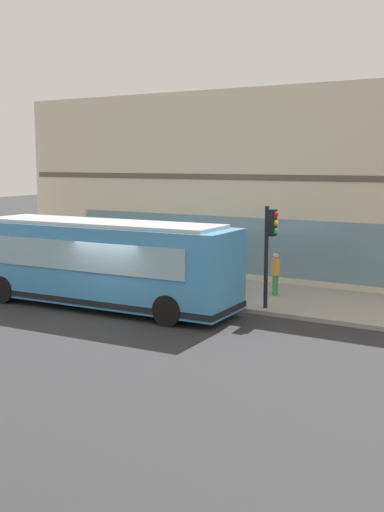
% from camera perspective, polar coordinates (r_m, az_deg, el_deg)
% --- Properties ---
extents(ground, '(120.00, 120.00, 0.00)m').
position_cam_1_polar(ground, '(21.55, -6.89, -5.34)').
color(ground, '#2D2D30').
extents(sidewalk_curb, '(4.93, 40.00, 0.15)m').
position_cam_1_polar(sidewalk_curb, '(25.60, 0.11, -2.90)').
color(sidewalk_curb, '#9E9991').
rests_on(sidewalk_curb, ground).
extents(building_corner, '(7.60, 21.80, 8.15)m').
position_cam_1_polar(building_corner, '(30.63, 6.18, 6.44)').
color(building_corner, beige).
rests_on(building_corner, ground).
extents(city_bus_nearside, '(3.00, 10.15, 3.07)m').
position_cam_1_polar(city_bus_nearside, '(22.58, -8.17, -0.71)').
color(city_bus_nearside, '#3F8CC6').
rests_on(city_bus_nearside, ground).
extents(traffic_light_near_corner, '(0.32, 0.49, 3.50)m').
position_cam_1_polar(traffic_light_near_corner, '(21.54, 7.02, 1.65)').
color(traffic_light_near_corner, black).
rests_on(traffic_light_near_corner, sidewalk_curb).
extents(fire_hydrant, '(0.35, 0.35, 0.74)m').
position_cam_1_polar(fire_hydrant, '(24.19, -1.67, -2.52)').
color(fire_hydrant, gold).
rests_on(fire_hydrant, sidewalk_curb).
extents(pedestrian_near_hydrant, '(0.32, 0.32, 1.60)m').
position_cam_1_polar(pedestrian_near_hydrant, '(23.92, 7.51, -1.36)').
color(pedestrian_near_hydrant, '#3F8C4C').
rests_on(pedestrian_near_hydrant, sidewalk_curb).
extents(pedestrian_near_building_entrance, '(0.32, 0.32, 1.57)m').
position_cam_1_polar(pedestrian_near_building_entrance, '(25.16, 2.75, -0.87)').
color(pedestrian_near_building_entrance, silver).
rests_on(pedestrian_near_building_entrance, sidewalk_curb).
extents(newspaper_vending_box, '(0.44, 0.43, 0.90)m').
position_cam_1_polar(newspaper_vending_box, '(24.00, 3.63, -2.40)').
color(newspaper_vending_box, '#263F99').
rests_on(newspaper_vending_box, sidewalk_curb).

